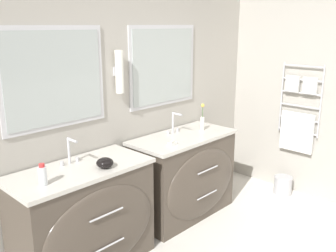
% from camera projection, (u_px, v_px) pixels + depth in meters
% --- Properties ---
extents(wall_back, '(5.91, 0.16, 2.60)m').
position_uv_depth(wall_back, '(95.00, 98.00, 3.26)').
color(wall_back, '#B2ADA3').
rests_on(wall_back, ground_plane).
extents(wall_right, '(0.13, 3.78, 2.60)m').
position_uv_depth(wall_right, '(316.00, 85.00, 4.09)').
color(wall_right, '#B2ADA3').
rests_on(wall_right, ground_plane).
extents(vanity_left, '(1.12, 0.60, 0.85)m').
position_uv_depth(vanity_left, '(86.00, 219.00, 2.99)').
color(vanity_left, '#4C4238').
rests_on(vanity_left, ground_plane).
extents(vanity_right, '(1.12, 0.60, 0.85)m').
position_uv_depth(vanity_right, '(185.00, 176.00, 3.83)').
color(vanity_right, '#4C4238').
rests_on(vanity_right, ground_plane).
extents(faucet_left, '(0.17, 0.13, 0.22)m').
position_uv_depth(faucet_left, '(70.00, 151.00, 2.95)').
color(faucet_left, silver).
rests_on(faucet_left, vanity_left).
extents(faucet_right, '(0.17, 0.13, 0.22)m').
position_uv_depth(faucet_right, '(174.00, 123.00, 3.80)').
color(faucet_right, silver).
rests_on(faucet_right, vanity_right).
extents(toiletry_bottle, '(0.06, 0.06, 0.16)m').
position_uv_depth(toiletry_bottle, '(43.00, 175.00, 2.57)').
color(toiletry_bottle, silver).
rests_on(toiletry_bottle, vanity_left).
extents(amenity_bowl, '(0.13, 0.13, 0.08)m').
position_uv_depth(amenity_bowl, '(105.00, 163.00, 2.89)').
color(amenity_bowl, black).
rests_on(amenity_bowl, vanity_left).
extents(flower_vase, '(0.04, 0.04, 0.29)m').
position_uv_depth(flower_vase, '(202.00, 120.00, 3.90)').
color(flower_vase, silver).
rests_on(flower_vase, vanity_right).
extents(soap_dish, '(0.08, 0.06, 0.04)m').
position_uv_depth(soap_dish, '(172.00, 143.00, 3.45)').
color(soap_dish, white).
rests_on(soap_dish, vanity_right).
extents(waste_bin, '(0.21, 0.21, 0.21)m').
position_uv_depth(waste_bin, '(283.00, 185.00, 4.39)').
color(waste_bin, '#B7B7BC').
rests_on(waste_bin, ground_plane).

